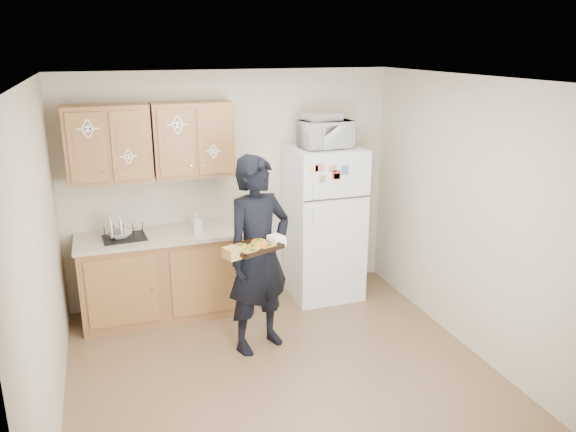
{
  "coord_description": "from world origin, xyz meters",
  "views": [
    {
      "loc": [
        -1.32,
        -4.06,
        2.76
      ],
      "look_at": [
        0.2,
        0.45,
        1.29
      ],
      "focal_mm": 35.0,
      "sensor_mm": 36.0,
      "label": 1
    }
  ],
  "objects_px": {
    "baking_tray": "(255,248)",
    "dish_rack": "(124,231)",
    "microwave": "(326,134)",
    "refrigerator": "(324,223)",
    "person": "(259,255)"
  },
  "relations": [
    {
      "from": "person",
      "to": "baking_tray",
      "type": "relative_size",
      "value": 4.47
    },
    {
      "from": "person",
      "to": "dish_rack",
      "type": "distance_m",
      "value": 1.45
    },
    {
      "from": "dish_rack",
      "to": "microwave",
      "type": "bearing_deg",
      "value": -1.76
    },
    {
      "from": "person",
      "to": "baking_tray",
      "type": "xyz_separation_m",
      "value": [
        -0.11,
        -0.28,
        0.18
      ]
    },
    {
      "from": "refrigerator",
      "to": "baking_tray",
      "type": "bearing_deg",
      "value": -133.41
    },
    {
      "from": "person",
      "to": "dish_rack",
      "type": "bearing_deg",
      "value": 119.53
    },
    {
      "from": "baking_tray",
      "to": "dish_rack",
      "type": "height_order",
      "value": "baking_tray"
    },
    {
      "from": "refrigerator",
      "to": "microwave",
      "type": "xyz_separation_m",
      "value": [
        -0.02,
        -0.05,
        0.99
      ]
    },
    {
      "from": "refrigerator",
      "to": "person",
      "type": "height_order",
      "value": "person"
    },
    {
      "from": "baking_tray",
      "to": "microwave",
      "type": "height_order",
      "value": "microwave"
    },
    {
      "from": "person",
      "to": "microwave",
      "type": "bearing_deg",
      "value": 19.37
    },
    {
      "from": "baking_tray",
      "to": "dish_rack",
      "type": "distance_m",
      "value": 1.57
    },
    {
      "from": "microwave",
      "to": "baking_tray",
      "type": "bearing_deg",
      "value": -139.77
    },
    {
      "from": "person",
      "to": "refrigerator",
      "type": "bearing_deg",
      "value": 20.41
    },
    {
      "from": "microwave",
      "to": "refrigerator",
      "type": "bearing_deg",
      "value": 61.94
    }
  ]
}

